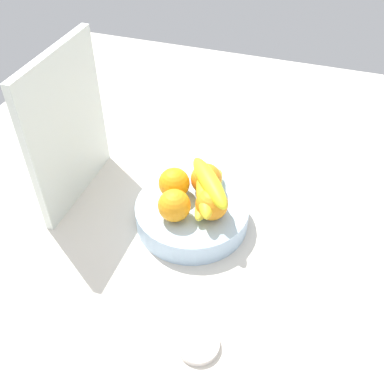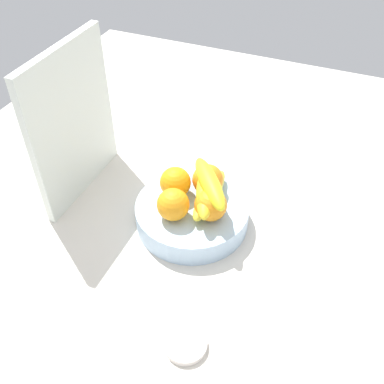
{
  "view_description": "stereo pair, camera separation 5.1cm",
  "coord_description": "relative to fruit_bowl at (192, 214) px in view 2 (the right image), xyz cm",
  "views": [
    {
      "loc": [
        -63.66,
        -24.54,
        73.68
      ],
      "look_at": [
        2.94,
        -2.38,
        9.32
      ],
      "focal_mm": 41.7,
      "sensor_mm": 36.0,
      "label": 1
    },
    {
      "loc": [
        -61.88,
        -29.3,
        73.68
      ],
      "look_at": [
        2.94,
        -2.38,
        9.32
      ],
      "focal_mm": 41.7,
      "sensor_mm": 36.0,
      "label": 2
    }
  ],
  "objects": [
    {
      "name": "ground_plane",
      "position": [
        -2.94,
        2.38,
        -4.16
      ],
      "size": [
        180.0,
        140.0,
        3.0
      ],
      "primitive_type": "cube",
      "color": "beige"
    },
    {
      "name": "fruit_bowl",
      "position": [
        0.0,
        0.0,
        0.0
      ],
      "size": [
        25.13,
        25.13,
        5.32
      ],
      "primitive_type": "cylinder",
      "color": "#ADCBE5",
      "rests_on": "ground_plane"
    },
    {
      "name": "orange_front_left",
      "position": [
        -4.58,
        2.73,
        6.14
      ],
      "size": [
        6.96,
        6.96,
        6.96
      ],
      "primitive_type": "sphere",
      "color": "orange",
      "rests_on": "fruit_bowl"
    },
    {
      "name": "orange_front_right",
      "position": [
        -1.67,
        -4.93,
        6.14
      ],
      "size": [
        6.96,
        6.96,
        6.96
      ],
      "primitive_type": "sphere",
      "color": "orange",
      "rests_on": "fruit_bowl"
    },
    {
      "name": "orange_center",
      "position": [
        5.66,
        -1.41,
        6.14
      ],
      "size": [
        6.96,
        6.96,
        6.96
      ],
      "primitive_type": "sphere",
      "color": "orange",
      "rests_on": "fruit_bowl"
    },
    {
      "name": "orange_back_left",
      "position": [
        2.03,
        4.83,
        6.14
      ],
      "size": [
        6.96,
        6.96,
        6.96
      ],
      "primitive_type": "sphere",
      "color": "orange",
      "rests_on": "fruit_bowl"
    },
    {
      "name": "banana_bunch",
      "position": [
        1.84,
        -3.01,
        6.86
      ],
      "size": [
        18.68,
        13.63,
        8.4
      ],
      "color": "yellow",
      "rests_on": "fruit_bowl"
    },
    {
      "name": "cutting_board",
      "position": [
        1.83,
        29.44,
        15.34
      ],
      "size": [
        28.02,
        2.06,
        36.0
      ],
      "primitive_type": "cube",
      "rotation": [
        0.0,
        0.0,
        -0.01
      ],
      "color": "silver",
      "rests_on": "ground_plane"
    },
    {
      "name": "jar_lid",
      "position": [
        -28.46,
        -10.58,
        -2.03
      ],
      "size": [
        7.71,
        7.71,
        1.25
      ],
      "primitive_type": "cylinder",
      "color": "silver",
      "rests_on": "ground_plane"
    }
  ]
}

